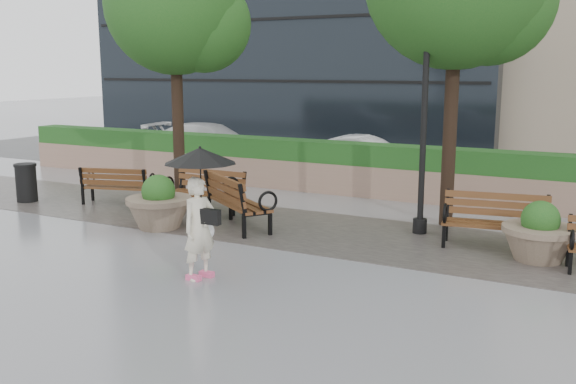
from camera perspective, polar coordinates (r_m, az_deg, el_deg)
The scene contains 16 objects.
ground at distance 10.58m, azimuth -4.63°, elevation -7.02°, with size 100.00×100.00×0.00m, color gray.
cobble_strip at distance 13.11m, azimuth 2.41°, elevation -3.43°, with size 28.00×3.20×0.01m, color #383330.
hedge_wall at distance 16.61m, azimuth 8.35°, elevation 1.85°, with size 24.00×0.80×1.35m.
asphalt_street at distance 20.48m, azimuth 12.05°, elevation 1.56°, with size 40.00×7.00×0.00m, color black.
bench_0 at distance 16.10m, azimuth -14.87°, elevation -0.11°, with size 1.82×1.13×0.92m.
bench_1 at distance 14.68m, azimuth -7.35°, elevation -0.80°, with size 1.86×0.78×0.98m.
bench_2 at distance 13.38m, azimuth -4.50°, elevation -1.76°, with size 2.09×1.79×1.08m.
bench_3 at distance 12.34m, azimuth 17.91°, elevation -3.48°, with size 1.95×1.02×1.00m.
planter_left at distance 13.48m, azimuth -11.39°, elevation -1.35°, with size 1.34×1.34×1.12m.
planter_right at distance 11.80m, azimuth 21.43°, elevation -3.79°, with size 1.25×1.25×1.05m.
trash_bin at distance 17.11m, azimuth -22.24°, elevation 0.68°, with size 0.54×0.54×0.90m, color black.
lamppost at distance 12.82m, azimuth 11.93°, elevation 4.68°, with size 0.28×0.28×4.32m.
tree_0 at distance 16.12m, azimuth -9.45°, elevation 15.64°, with size 3.42×3.32×6.41m.
car_left at distance 22.83m, azimuth -6.88°, elevation 4.38°, with size 1.90×4.67×1.36m, color silver.
car_right at distance 20.02m, azimuth 6.89°, elevation 3.24°, with size 1.27×3.64×1.20m, color silver.
pedestrian at distance 9.98m, azimuth -7.83°, elevation -0.72°, with size 1.12×1.12×2.06m.
Camera 1 is at (5.42, -8.48, 3.26)m, focal length 40.00 mm.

